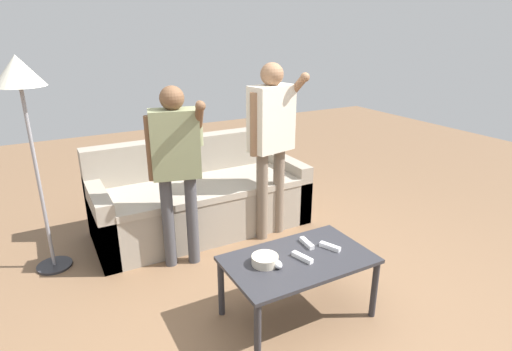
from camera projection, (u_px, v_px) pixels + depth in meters
name	position (u px, v px, depth m)	size (l,w,h in m)	color
ground_plane	(282.00, 315.00, 2.89)	(12.00, 12.00, 0.00)	brown
couch	(200.00, 198.00, 4.07)	(2.03, 0.85, 0.87)	#9E9384
coffee_table	(298.00, 265.00, 2.76)	(0.98, 0.58, 0.45)	#2D2D33
snack_bowl	(265.00, 260.00, 2.66)	(0.17, 0.17, 0.06)	beige
game_remote_nunchuk	(277.00, 264.00, 2.63)	(0.06, 0.09, 0.05)	white
floor_lamp	(21.00, 86.00, 2.97)	(0.36, 0.36, 1.72)	#2D2D33
player_left	(176.00, 158.00, 3.21)	(0.43, 0.41, 1.49)	#47474C
player_right	(271.00, 132.00, 3.68)	(0.51, 0.34, 1.62)	#756656
game_remote_wand_near	(302.00, 257.00, 2.72)	(0.08, 0.17, 0.03)	white
game_remote_wand_far	(307.00, 243.00, 2.90)	(0.05, 0.15, 0.03)	white
game_remote_wand_spare	(330.00, 247.00, 2.85)	(0.09, 0.15, 0.03)	white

